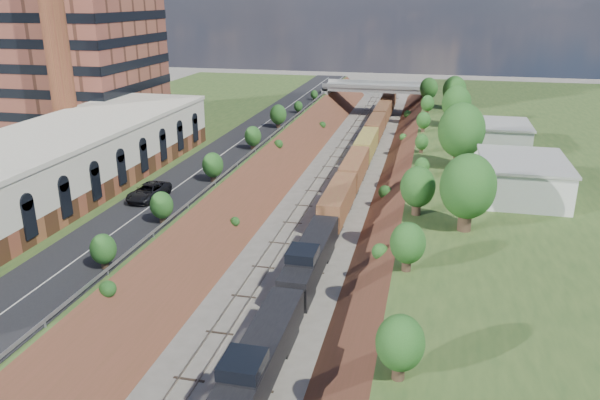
{
  "coord_description": "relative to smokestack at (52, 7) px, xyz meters",
  "views": [
    {
      "loc": [
        13.32,
        -14.45,
        26.41
      ],
      "look_at": [
        0.25,
        42.27,
        6.0
      ],
      "focal_mm": 35.0,
      "sensor_mm": 36.0,
      "label": 1
    }
  ],
  "objects": [
    {
      "name": "tree_left_crest",
      "position": [
        24.2,
        -36.0,
        -17.96
      ],
      "size": [
        2.45,
        2.45,
        3.55
      ],
      "color": "#473323",
      "rests_on": "platform_left"
    },
    {
      "name": "white_building_near",
      "position": [
        59.5,
        -4.0,
        -18.0
      ],
      "size": [
        9.0,
        12.0,
        4.0
      ],
      "primitive_type": "cube",
      "color": "silver",
      "rests_on": "platform_right"
    },
    {
      "name": "rail_left_track",
      "position": [
        33.4,
        4.0,
        -24.91
      ],
      "size": [
        1.58,
        180.0,
        0.18
      ],
      "primitive_type": "cube",
      "color": "gray",
      "rests_on": "ground"
    },
    {
      "name": "suv",
      "position": [
        19.27,
        -14.61,
        -19.05
      ],
      "size": [
        3.24,
        6.33,
        1.71
      ],
      "primitive_type": "imported",
      "rotation": [
        0.0,
        0.0,
        -0.07
      ],
      "color": "black",
      "rests_on": "road"
    },
    {
      "name": "embankment_left",
      "position": [
        25.0,
        4.0,
        -25.0
      ],
      "size": [
        10.0,
        180.0,
        10.0
      ],
      "primitive_type": "cube",
      "rotation": [
        0.0,
        0.79,
        0.0
      ],
      "color": "brown",
      "rests_on": "ground"
    },
    {
      "name": "platform_right",
      "position": [
        69.0,
        4.0,
        -22.5
      ],
      "size": [
        44.0,
        180.0,
        5.0
      ],
      "primitive_type": "cube",
      "color": "#2F4D1F",
      "rests_on": "ground"
    },
    {
      "name": "freight_train",
      "position": [
        38.6,
        10.77,
        -22.59
      ],
      "size": [
        2.73,
        139.96,
        4.55
      ],
      "color": "black",
      "rests_on": "ground"
    },
    {
      "name": "white_building_far",
      "position": [
        59.0,
        18.0,
        -18.2
      ],
      "size": [
        8.0,
        10.0,
        3.6
      ],
      "primitive_type": "cube",
      "color": "silver",
      "rests_on": "platform_right"
    },
    {
      "name": "embankment_right",
      "position": [
        47.0,
        4.0,
        -25.0
      ],
      "size": [
        10.0,
        180.0,
        10.0
      ],
      "primitive_type": "cube",
      "rotation": [
        0.0,
        0.79,
        0.0
      ],
      "color": "brown",
      "rests_on": "ground"
    },
    {
      "name": "platform_left",
      "position": [
        3.0,
        4.0,
        -22.5
      ],
      "size": [
        44.0,
        180.0,
        5.0
      ],
      "primitive_type": "cube",
      "color": "#2F4D1F",
      "rests_on": "ground"
    },
    {
      "name": "rail_right_track",
      "position": [
        38.6,
        4.0,
        -24.91
      ],
      "size": [
        1.58,
        180.0,
        0.18
      ],
      "primitive_type": "cube",
      "color": "gray",
      "rests_on": "ground"
    },
    {
      "name": "road",
      "position": [
        20.5,
        4.0,
        -19.95
      ],
      "size": [
        8.0,
        180.0,
        0.1
      ],
      "primitive_type": "cube",
      "color": "black",
      "rests_on": "platform_left"
    },
    {
      "name": "overpass",
      "position": [
        36.0,
        66.0,
        -20.08
      ],
      "size": [
        24.5,
        8.3,
        7.4
      ],
      "color": "gray",
      "rests_on": "ground"
    },
    {
      "name": "tree_right_large",
      "position": [
        53.0,
        -16.0,
        -15.62
      ],
      "size": [
        5.25,
        5.25,
        7.61
      ],
      "color": "#473323",
      "rests_on": "platform_right"
    },
    {
      "name": "guardrail",
      "position": [
        24.6,
        3.8,
        -19.45
      ],
      "size": [
        0.1,
        171.0,
        0.7
      ],
      "color": "#99999E",
      "rests_on": "platform_left"
    },
    {
      "name": "smokestack",
      "position": [
        0.0,
        0.0,
        0.0
      ],
      "size": [
        3.2,
        3.2,
        40.0
      ],
      "primitive_type": "cylinder",
      "color": "brown",
      "rests_on": "platform_left"
    },
    {
      "name": "commercial_building",
      "position": [
        8.0,
        -18.0,
        -16.49
      ],
      "size": [
        14.3,
        62.3,
        7.0
      ],
      "color": "brown",
      "rests_on": "platform_left"
    }
  ]
}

